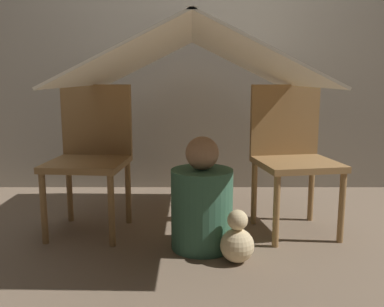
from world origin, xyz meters
name	(u,v)px	position (x,y,z in m)	size (l,w,h in m)	color
ground_plane	(192,238)	(0.00, 0.00, 0.00)	(8.80, 8.80, 0.00)	#7A6651
wall_back	(192,34)	(0.00, 1.18, 1.25)	(7.00, 0.05, 2.50)	gray
chair_left	(91,151)	(-0.60, 0.18, 0.48)	(0.48, 0.48, 0.87)	olive
chair_right	(292,151)	(0.60, 0.18, 0.48)	(0.51, 0.51, 0.87)	olive
sheet_canopy	(192,57)	(0.00, 0.10, 1.02)	(1.23, 1.56, 0.31)	silver
person_front	(202,203)	(0.05, -0.13, 0.25)	(0.33, 0.33, 0.61)	#38664C
plush_toy	(237,241)	(0.23, -0.31, 0.11)	(0.17, 0.17, 0.27)	beige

